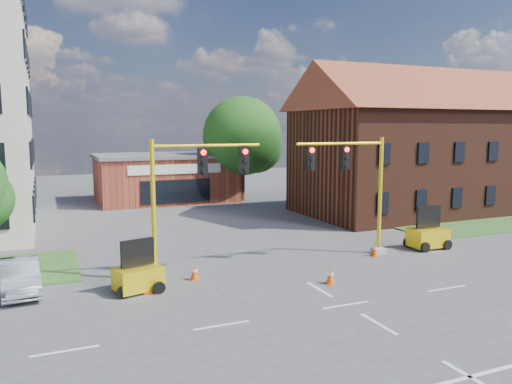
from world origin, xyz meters
TOP-DOWN VIEW (x-y plane):
  - ground at (0.00, 0.00)m, footprint 120.00×120.00m
  - grass_verge_ne at (18.00, 9.00)m, footprint 14.00×4.00m
  - lane_markings at (0.00, -3.00)m, footprint 60.00×36.00m
  - brick_shop at (0.00, 29.98)m, footprint 12.40×8.40m
  - townhouse_row at (18.00, 16.00)m, footprint 21.00×11.00m
  - tree_large at (6.87, 27.08)m, footprint 7.53×7.17m
  - signal_mast_west at (-4.36, 6.00)m, footprint 5.30×0.60m
  - signal_mast_east at (4.36, 6.00)m, footprint 5.30×0.60m
  - trailer_west at (-6.96, 4.74)m, footprint 2.09×1.66m
  - trailer_east at (9.23, 5.86)m, footprint 2.05×1.41m
  - cone_a at (-6.66, 4.34)m, footprint 0.40×0.40m
  - cone_b at (-4.40, 5.29)m, footprint 0.40×0.40m
  - cone_c at (0.83, 2.47)m, footprint 0.40×0.40m
  - cone_d at (5.43, 5.56)m, footprint 0.40×0.40m
  - pickup_white at (11.21, 13.72)m, footprint 6.05×3.85m
  - sedan_silver_front at (-11.40, 6.53)m, footprint 1.69×4.17m

SIDE VIEW (x-z plane):
  - ground at x=0.00m, z-range 0.00..0.00m
  - lane_markings at x=0.00m, z-range 0.00..0.01m
  - grass_verge_ne at x=18.00m, z-range 0.00..0.08m
  - cone_a at x=-6.66m, z-range -0.01..0.69m
  - cone_b at x=-4.40m, z-range -0.01..0.69m
  - cone_c at x=0.83m, z-range -0.01..0.69m
  - cone_d at x=5.43m, z-range -0.01..0.69m
  - trailer_west at x=-6.96m, z-range -0.39..1.70m
  - sedan_silver_front at x=-11.40m, z-range 0.00..1.35m
  - trailer_east at x=9.23m, z-range -0.43..1.86m
  - pickup_white at x=11.21m, z-range 0.00..1.55m
  - brick_shop at x=0.00m, z-range 0.01..4.31m
  - signal_mast_west at x=-4.36m, z-range 0.82..7.02m
  - signal_mast_east at x=4.36m, z-range 0.82..7.02m
  - tree_large at x=6.87m, z-range 0.93..10.45m
  - townhouse_row at x=18.00m, z-range 0.18..11.68m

